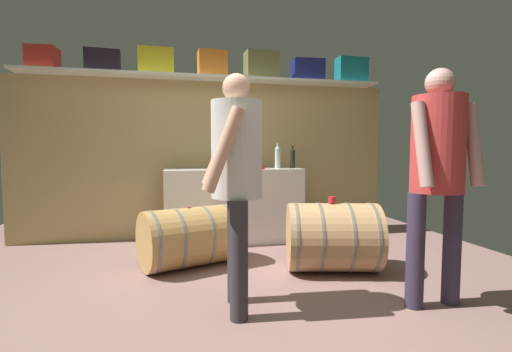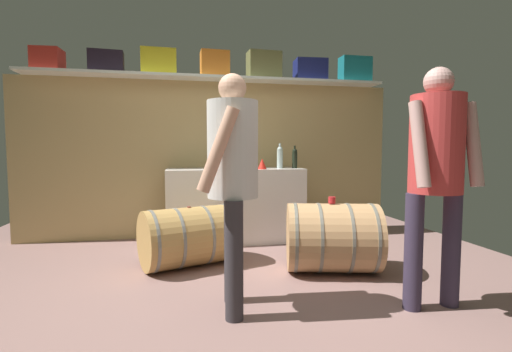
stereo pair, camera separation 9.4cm
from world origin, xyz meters
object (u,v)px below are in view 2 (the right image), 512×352
object	(u,v)px
toolcase_olive	(264,66)
tasting_cup	(332,200)
red_funnel	(262,164)
winemaker_pouring	(436,162)
toolcase_red	(48,60)
toolcase_teal	(355,70)
work_cabinet	(235,205)
toolcase_yellow	(159,62)
wine_glass	(223,162)
toolcase_navy	(310,71)
visitor_tasting	(232,167)
toolcase_black	(106,62)
wine_bottle_dark	(295,158)
wine_barrel_near	(332,237)
toolcase_orange	(215,65)
wine_barrel_far	(189,236)
wine_bottle_clear	(280,157)

from	to	relation	value
toolcase_olive	tasting_cup	xyz separation A→B (m)	(0.29, -1.57, -1.54)
red_funnel	winemaker_pouring	xyz separation A→B (m)	(0.81, -2.00, 0.08)
toolcase_red	toolcase_teal	distance (m)	3.83
toolcase_olive	work_cabinet	xyz separation A→B (m)	(-0.42, -0.23, -1.76)
toolcase_yellow	tasting_cup	bearing A→B (deg)	-46.36
wine_glass	toolcase_navy	bearing A→B (deg)	7.22
wine_glass	visitor_tasting	xyz separation A→B (m)	(-0.17, -2.05, 0.03)
toolcase_olive	toolcase_black	bearing A→B (deg)	176.39
toolcase_teal	visitor_tasting	distance (m)	3.20
toolcase_olive	toolcase_teal	xyz separation A→B (m)	(1.27, 0.00, -0.00)
toolcase_yellow	toolcase_navy	xyz separation A→B (m)	(1.95, 0.00, -0.02)
toolcase_yellow	winemaker_pouring	world-z (taller)	toolcase_yellow
wine_bottle_dark	wine_barrel_near	world-z (taller)	wine_bottle_dark
toolcase_red	toolcase_yellow	bearing A→B (deg)	3.72
toolcase_black	visitor_tasting	xyz separation A→B (m)	(1.20, -2.19, -1.16)
toolcase_olive	wine_glass	bearing A→B (deg)	-168.45
tasting_cup	red_funnel	bearing A→B (deg)	109.98
toolcase_yellow	wine_barrel_near	xyz separation A→B (m)	(1.62, -1.57, -1.88)
toolcase_black	toolcase_olive	world-z (taller)	toolcase_olive
toolcase_orange	visitor_tasting	world-z (taller)	toolcase_orange
wine_barrel_far	tasting_cup	world-z (taller)	tasting_cup
toolcase_teal	wine_barrel_far	size ratio (longest dim) A/B	0.41
work_cabinet	tasting_cup	distance (m)	1.53
wine_barrel_far	visitor_tasting	world-z (taller)	visitor_tasting
winemaker_pouring	wine_glass	bearing A→B (deg)	-61.71
wine_bottle_dark	visitor_tasting	distance (m)	2.13
toolcase_orange	work_cabinet	size ratio (longest dim) A/B	0.21
toolcase_olive	toolcase_navy	world-z (taller)	toolcase_olive
wine_bottle_clear	wine_glass	bearing A→B (deg)	167.30
toolcase_black	wine_glass	distance (m)	1.82
wine_bottle_dark	tasting_cup	xyz separation A→B (m)	(-0.03, -1.24, -0.36)
toolcase_red	wine_glass	size ratio (longest dim) A/B	2.49
toolcase_red	work_cabinet	size ratio (longest dim) A/B	0.19
toolcase_teal	red_funnel	bearing A→B (deg)	-162.26
work_cabinet	wine_glass	size ratio (longest dim) A/B	13.42
toolcase_red	toolcase_yellow	world-z (taller)	toolcase_yellow
wine_barrel_near	winemaker_pouring	size ratio (longest dim) A/B	0.56
toolcase_teal	winemaker_pouring	bearing A→B (deg)	-103.26
red_funnel	wine_barrel_far	world-z (taller)	red_funnel
toolcase_olive	toolcase_navy	xyz separation A→B (m)	(0.63, 0.00, -0.03)
wine_bottle_dark	wine_barrel_far	xyz separation A→B (m)	(-1.31, -0.80, -0.74)
toolcase_black	winemaker_pouring	distance (m)	3.75
toolcase_orange	wine_barrel_near	world-z (taller)	toolcase_orange
toolcase_yellow	wine_barrel_near	bearing A→B (deg)	-46.18
wine_barrel_far	work_cabinet	bearing A→B (deg)	38.35
toolcase_yellow	wine_barrel_far	xyz separation A→B (m)	(0.32, -1.13, -1.91)
wine_barrel_far	tasting_cup	xyz separation A→B (m)	(1.29, -0.43, 0.38)
wine_bottle_dark	wine_glass	distance (m)	0.89
toolcase_red	wine_barrel_near	xyz separation A→B (m)	(2.86, -1.57, -1.85)
toolcase_teal	wine_glass	world-z (taller)	toolcase_teal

